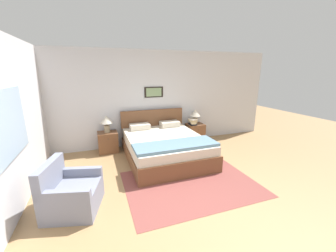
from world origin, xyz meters
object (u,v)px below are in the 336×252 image
object	(u,v)px
armchair	(71,194)
table_lamp_by_door	(195,114)
table_lamp_near_window	(106,121)
nightstand_by_door	(195,133)
nightstand_near_window	(108,142)
bed	(165,146)

from	to	relation	value
armchair	table_lamp_by_door	xyz separation A→B (m)	(3.20, 2.22, 0.57)
table_lamp_near_window	nightstand_by_door	bearing A→B (deg)	-0.10
table_lamp_near_window	nightstand_near_window	bearing A→B (deg)	-117.89
bed	nightstand_near_window	world-z (taller)	bed
armchair	nightstand_near_window	size ratio (longest dim) A/B	1.75
nightstand_near_window	table_lamp_by_door	distance (m)	2.56
nightstand_near_window	table_lamp_by_door	xyz separation A→B (m)	(2.50, 0.00, 0.56)
nightstand_near_window	table_lamp_near_window	size ratio (longest dim) A/B	1.21
armchair	bed	bearing A→B (deg)	138.99
armchair	nightstand_by_door	xyz separation A→B (m)	(3.21, 2.21, 0.00)
nightstand_by_door	table_lamp_by_door	bearing A→B (deg)	163.21
nightstand_by_door	table_lamp_by_door	world-z (taller)	table_lamp_by_door
nightstand_near_window	bed	bearing A→B (deg)	-35.04
bed	armchair	world-z (taller)	bed
armchair	table_lamp_near_window	distance (m)	2.39
nightstand_near_window	table_lamp_near_window	world-z (taller)	table_lamp_near_window
armchair	nightstand_by_door	world-z (taller)	armchair
bed	table_lamp_near_window	xyz separation A→B (m)	(-1.26, 0.89, 0.53)
bed	table_lamp_by_door	world-z (taller)	bed
nightstand_by_door	table_lamp_near_window	xyz separation A→B (m)	(-2.51, 0.00, 0.56)
bed	table_lamp_near_window	distance (m)	1.63
armchair	nightstand_near_window	bearing A→B (deg)	177.27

